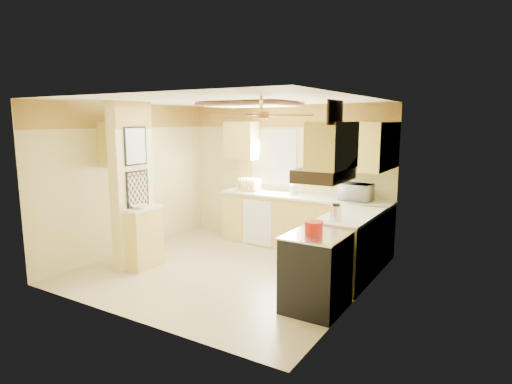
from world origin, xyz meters
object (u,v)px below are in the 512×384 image
Objects in this scene: microwave at (356,192)px; bowl at (139,206)px; stove at (316,272)px; dutch_oven at (314,228)px; kettle at (336,213)px.

microwave reaches higher than bowl.
microwave is (-0.25, 2.17, 0.62)m from stove.
dutch_oven is (0.21, -2.18, -0.09)m from microwave.
stove is 0.53m from dutch_oven.
microwave is at bearing 95.56° from dutch_oven.
microwave is at bearing 96.58° from stove.
kettle reaches higher than dutch_oven.
kettle is at bearing 15.42° from bowl.
stove is 1.83× the size of microwave.
kettle is at bearing 103.59° from microwave.
microwave is 1.50m from kettle.
bowl is at bearing -178.55° from dutch_oven.
stove is 3.97× the size of dutch_oven.
dutch_oven is (-0.04, -0.02, 0.53)m from stove.
microwave reaches higher than stove.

